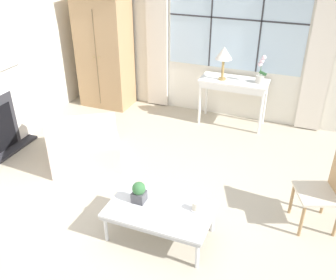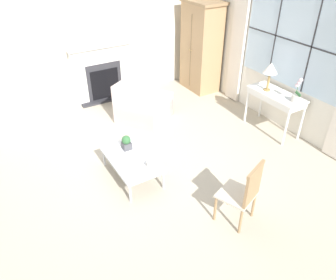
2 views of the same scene
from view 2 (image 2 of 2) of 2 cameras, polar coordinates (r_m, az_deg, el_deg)
The scene contains 13 objects.
ground_plane at distance 5.50m, azimuth -3.61°, elevation -5.14°, with size 14.00×14.00×0.00m, color #B2A893.
wall_back_windowed at distance 6.58m, azimuth 20.59°, elevation 13.47°, with size 7.20×0.14×2.80m.
wall_left at distance 7.61m, azimuth -10.98°, elevation 17.39°, with size 0.06×7.20×2.80m, color silver.
fireplace at distance 7.65m, azimuth -11.43°, elevation 11.98°, with size 0.34×1.44×2.06m.
armoire at distance 8.01m, azimuth 5.79°, elevation 15.86°, with size 0.98×0.64×2.06m.
console_table at distance 6.52m, azimuth 18.28°, elevation 7.00°, with size 1.11×0.49×0.79m.
table_lamp at distance 6.40m, azimuth 17.44°, elevation 11.71°, with size 0.27×0.27×0.54m.
potted_orchid at distance 6.21m, azimuth 21.48°, elevation 7.66°, with size 0.17×0.13×0.45m.
armchair_upholstered at distance 6.83m, azimuth -4.50°, elevation 5.69°, with size 1.26×1.24×0.81m.
side_chair_wooden at distance 4.38m, azimuth 13.14°, elevation -8.68°, with size 0.57×0.57×0.97m.
coffee_table at distance 5.18m, azimuth -6.33°, elevation -3.39°, with size 1.12×0.66×0.37m.
potted_plant_small at distance 5.30m, azimuth -7.26°, elevation -0.41°, with size 0.15×0.15×0.24m.
pillar_candle at distance 4.91m, azimuth -3.25°, elevation -4.31°, with size 0.12×0.12×0.11m.
Camera 2 is at (3.87, -1.91, 3.41)m, focal length 35.00 mm.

